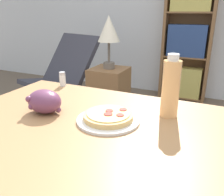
# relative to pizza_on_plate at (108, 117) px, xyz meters

# --- Properties ---
(dining_table) EXTENTS (1.20, 0.85, 0.75)m
(dining_table) POSITION_rel_pizza_on_plate_xyz_m (-0.01, -0.08, -0.12)
(dining_table) COLOR #A37549
(dining_table) RESTS_ON ground_plane
(pizza_on_plate) EXTENTS (0.24, 0.24, 0.04)m
(pizza_on_plate) POSITION_rel_pizza_on_plate_xyz_m (0.00, 0.00, 0.00)
(pizza_on_plate) COLOR white
(pizza_on_plate) RESTS_ON dining_table
(grape_bunch) EXTENTS (0.14, 0.11, 0.10)m
(grape_bunch) POSITION_rel_pizza_on_plate_xyz_m (-0.27, -0.03, 0.03)
(grape_bunch) COLOR #6B3856
(grape_bunch) RESTS_ON dining_table
(drink_bottle) EXTENTS (0.07, 0.07, 0.25)m
(drink_bottle) POSITION_rel_pizza_on_plate_xyz_m (0.20, 0.15, 0.10)
(drink_bottle) COLOR #EFB270
(drink_bottle) RESTS_ON dining_table
(salt_shaker) EXTENTS (0.03, 0.03, 0.08)m
(salt_shaker) POSITION_rel_pizza_on_plate_xyz_m (-0.42, 0.30, 0.02)
(salt_shaker) COLOR white
(salt_shaker) RESTS_ON dining_table
(lounge_chair_near) EXTENTS (0.80, 0.91, 0.88)m
(lounge_chair_near) POSITION_rel_pizza_on_plate_xyz_m (-1.28, 1.39, -0.47)
(lounge_chair_near) COLOR slate
(lounge_chair_near) RESTS_ON ground_plane
(bookshelf) EXTENTS (0.61, 0.25, 1.69)m
(bookshelf) POSITION_rel_pizza_on_plate_xyz_m (-0.07, 2.51, 0.04)
(bookshelf) COLOR brown
(bookshelf) RESTS_ON ground_plane
(side_table) EXTENTS (0.34, 0.34, 0.61)m
(side_table) POSITION_rel_pizza_on_plate_xyz_m (-0.62, 1.31, -0.45)
(side_table) COLOR brown
(side_table) RESTS_ON ground_plane
(table_lamp) EXTENTS (0.21, 0.21, 0.49)m
(table_lamp) POSITION_rel_pizza_on_plate_xyz_m (-0.62, 1.31, 0.20)
(table_lamp) COLOR #665B51
(table_lamp) RESTS_ON side_table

